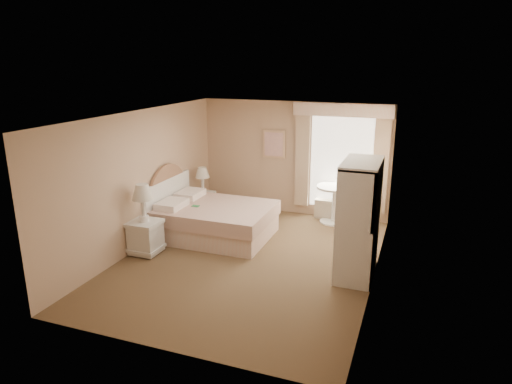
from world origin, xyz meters
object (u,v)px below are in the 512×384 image
at_px(armoire, 359,229).
at_px(round_table, 334,198).
at_px(bed, 211,219).
at_px(nightstand_near, 145,228).
at_px(nightstand_far, 203,197).
at_px(cafe_chair, 358,204).

bearing_deg(armoire, round_table, 109.48).
relative_size(bed, armoire, 1.14).
xyz_separation_m(nightstand_near, armoire, (3.65, 0.48, 0.30)).
distance_m(round_table, armoire, 2.44).
distance_m(nightstand_far, armoire, 4.10).
height_order(bed, nightstand_near, bed).
relative_size(round_table, armoire, 0.43).
distance_m(nightstand_near, armoire, 3.70).
distance_m(nightstand_near, nightstand_far, 2.29).
relative_size(bed, round_table, 2.66).
relative_size(nightstand_near, round_table, 1.57).
bearing_deg(round_table, bed, -143.00).
bearing_deg(round_table, nightstand_near, -135.70).
bearing_deg(nightstand_near, bed, 58.46).
height_order(bed, nightstand_far, bed).
relative_size(nightstand_near, cafe_chair, 1.43).
relative_size(nightstand_far, round_table, 1.33).
xyz_separation_m(cafe_chair, armoire, (0.29, -2.15, 0.26)).
height_order(nightstand_near, nightstand_far, nightstand_near).
height_order(bed, round_table, bed).
distance_m(bed, armoire, 3.04).
bearing_deg(round_table, nightstand_far, -170.44).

